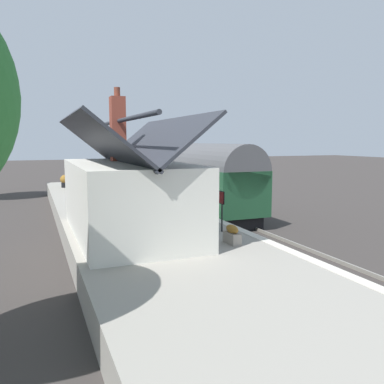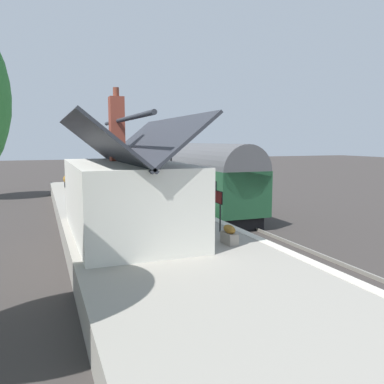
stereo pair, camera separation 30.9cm
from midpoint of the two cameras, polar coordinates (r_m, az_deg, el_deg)
name	(u,v)px [view 2 (the right image)]	position (r m, az deg, el deg)	size (l,w,h in m)	color
ground_plane	(209,224)	(21.54, 2.81, -4.63)	(160.00, 160.00, 0.00)	#383330
platform	(130,221)	(20.12, -8.52, -4.12)	(32.00, 6.63, 0.99)	gray
platform_edge_coping	(188,207)	(20.91, -0.13, -2.20)	(32.00, 0.36, 0.02)	beige
rail_near	(235,221)	(22.22, 6.65, -4.12)	(52.00, 0.08, 0.14)	gray
rail_far	(212,223)	(21.60, 3.25, -4.41)	(52.00, 0.08, 0.14)	gray
train	(210,180)	(23.26, 3.00, 1.79)	(9.24, 2.73, 4.32)	black
station_building	(126,194)	(15.07, -8.90, -0.35)	(8.18, 4.13, 5.58)	silver
bench_by_lamp	(111,182)	(29.50, -11.24, 1.38)	(1.41, 0.47, 0.88)	teal
bench_near_building	(122,187)	(26.34, -9.68, 0.71)	(1.42, 0.48, 0.88)	teal
bench_mid_platform	(136,195)	(22.47, -7.69, -0.39)	(1.42, 0.49, 0.88)	teal
planter_bench_left	(141,202)	(20.85, -6.92, -1.42)	(0.38, 0.38, 0.66)	#9E5138
planter_by_door	(82,188)	(27.76, -15.24, 0.62)	(0.39, 0.39, 0.68)	#9E5138
planter_corner_building	(229,235)	(13.63, 6.03, -6.13)	(0.79, 0.32, 0.65)	gray
planter_edge_near	(68,181)	(31.31, -17.15, 1.59)	(0.67, 0.67, 0.98)	black
planter_bench_right	(122,194)	(24.09, -9.63, -0.31)	(0.34, 0.34, 0.61)	black
planter_under_sign	(83,185)	(29.47, -15.15, 0.92)	(0.91, 0.32, 0.64)	#9E5138
lamp_post_platform	(171,155)	(21.45, -2.61, 5.28)	(0.32, 0.50, 3.90)	black
station_sign_board	(217,200)	(15.49, 4.19, -1.17)	(0.96, 0.06, 1.57)	black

